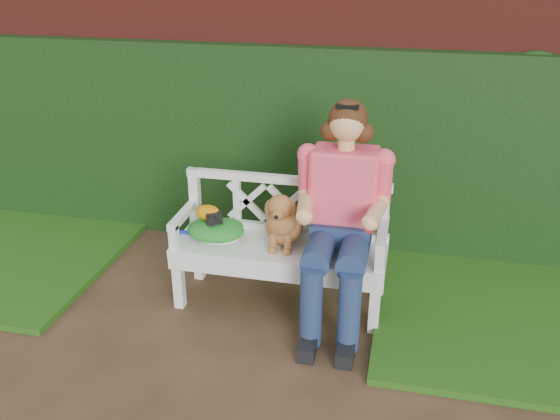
# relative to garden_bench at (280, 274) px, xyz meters

# --- Properties ---
(ground) EXTENTS (60.00, 60.00, 0.00)m
(ground) POSITION_rel_garden_bench_xyz_m (-0.39, -0.67, -0.24)
(ground) COLOR #3C281B
(brick_wall) EXTENTS (10.00, 0.30, 2.20)m
(brick_wall) POSITION_rel_garden_bench_xyz_m (-0.39, 1.23, 0.86)
(brick_wall) COLOR maroon
(brick_wall) RESTS_ON ground
(ivy_hedge) EXTENTS (10.00, 0.18, 1.70)m
(ivy_hedge) POSITION_rel_garden_bench_xyz_m (-0.39, 1.01, 0.61)
(ivy_hedge) COLOR #1F4215
(ivy_hedge) RESTS_ON ground
(garden_bench) EXTENTS (1.62, 0.70, 0.48)m
(garden_bench) POSITION_rel_garden_bench_xyz_m (0.00, 0.00, 0.00)
(garden_bench) COLOR white
(garden_bench) RESTS_ON ground
(seated_woman) EXTENTS (0.84, 1.01, 1.58)m
(seated_woman) POSITION_rel_garden_bench_xyz_m (0.43, -0.02, 0.55)
(seated_woman) COLOR #DD384B
(seated_woman) RESTS_ON ground
(dog) EXTENTS (0.36, 0.44, 0.43)m
(dog) POSITION_rel_garden_bench_xyz_m (0.02, 0.01, 0.45)
(dog) COLOR #B1772B
(dog) RESTS_ON garden_bench
(tennis_racket) EXTENTS (0.61, 0.29, 0.03)m
(tennis_racket) POSITION_rel_garden_bench_xyz_m (-0.48, 0.01, 0.25)
(tennis_racket) COLOR silver
(tennis_racket) RESTS_ON garden_bench
(green_bag) EXTENTS (0.50, 0.44, 0.14)m
(green_bag) POSITION_rel_garden_bench_xyz_m (-0.48, -0.00, 0.31)
(green_bag) COLOR #318838
(green_bag) RESTS_ON garden_bench
(camera_item) EXTENTS (0.14, 0.12, 0.08)m
(camera_item) POSITION_rel_garden_bench_xyz_m (-0.47, -0.03, 0.42)
(camera_item) COLOR black
(camera_item) RESTS_ON green_bag
(baseball_glove) EXTENTS (0.21, 0.18, 0.11)m
(baseball_glove) POSITION_rel_garden_bench_xyz_m (-0.53, 0.00, 0.44)
(baseball_glove) COLOR orange
(baseball_glove) RESTS_ON green_bag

